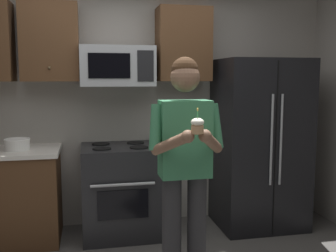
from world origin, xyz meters
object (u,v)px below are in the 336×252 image
at_px(bowl_large_white, 17,144).
at_px(oven_range, 120,190).
at_px(person, 185,159).
at_px(microwave, 117,66).
at_px(refrigerator, 260,144).
at_px(cupcake, 197,126).

bearing_deg(bowl_large_white, oven_range, 0.88).
bearing_deg(person, oven_range, 110.76).
distance_m(microwave, refrigerator, 1.72).
height_order(oven_range, refrigerator, refrigerator).
relative_size(person, cupcake, 10.13).
height_order(refrigerator, person, refrigerator).
bearing_deg(oven_range, microwave, 89.98).
xyz_separation_m(bowl_large_white, cupcake, (1.38, -1.39, 0.31)).
bearing_deg(cupcake, microwave, 104.99).
distance_m(microwave, cupcake, 1.64).
distance_m(oven_range, microwave, 1.26).
height_order(microwave, refrigerator, microwave).
xyz_separation_m(refrigerator, bowl_large_white, (-2.47, 0.02, 0.08)).
xyz_separation_m(oven_range, refrigerator, (1.50, -0.04, 0.44)).
relative_size(oven_range, refrigerator, 0.52).
relative_size(microwave, person, 0.42).
bearing_deg(refrigerator, microwave, 173.97).
bearing_deg(bowl_large_white, refrigerator, -0.57).
height_order(person, cupcake, person).
distance_m(bowl_large_white, person, 1.74).
distance_m(oven_range, person, 1.27).
distance_m(refrigerator, cupcake, 1.79).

